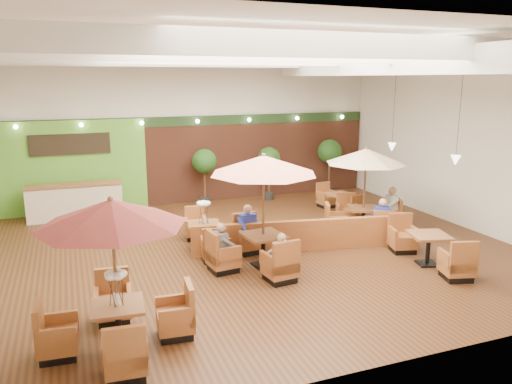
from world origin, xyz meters
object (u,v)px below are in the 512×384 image
topiary_1 (269,161)px  table_5 (339,204)px  service_counter (75,201)px  topiary_0 (204,164)px  table_0 (114,247)px  table_1 (261,186)px  diner_0 (280,251)px  table_2 (365,174)px  topiary_2 (330,154)px  diner_1 (249,225)px  diner_4 (390,204)px  table_3 (204,232)px  diner_3 (382,215)px  booth_divider (304,235)px  diner_2 (223,242)px  table_4 (428,250)px

topiary_1 → table_5: bearing=-61.1°
service_counter → topiary_0: topiary_0 is taller
table_0 → table_1: (3.68, 2.68, 0.21)m
table_5 → diner_0: 6.42m
table_2 → topiary_2: (1.49, 4.87, -0.13)m
diner_1 → topiary_2: bearing=-148.5°
diner_4 → diner_1: bearing=109.3°
table_1 → table_3: table_1 is taller
service_counter → diner_3: diner_3 is taller
topiary_0 → diner_3: (3.65, -5.82, -0.79)m
table_3 → diner_3: bearing=-2.6°
table_1 → table_2: (3.98, 1.59, -0.25)m
diner_1 → diner_3: 3.92m
table_1 → table_5: (4.37, 3.71, -1.70)m
diner_3 → booth_divider: bearing=-152.1°
diner_3 → table_0: bearing=-127.6°
service_counter → booth_divider: 7.99m
topiary_0 → topiary_2: bearing=0.0°
service_counter → topiary_2: bearing=1.2°
table_3 → topiary_2: 8.07m
topiary_1 → topiary_2: 2.62m
service_counter → diner_1: size_ratio=3.53×
topiary_0 → table_3: bearing=-105.3°
table_5 → topiary_0: size_ratio=1.16×
table_0 → topiary_1: bearing=58.8°
topiary_0 → diner_4: topiary_0 is taller
table_0 → booth_divider: bearing=37.2°
table_5 → diner_4: (0.56, -2.12, 0.44)m
table_0 → table_5: (8.05, 6.39, -1.48)m
diner_0 → diner_2: 1.47m
table_0 → topiary_2: 12.93m
table_0 → table_5: size_ratio=1.12×
service_counter → topiary_0: bearing=2.5°
service_counter → table_0: 9.03m
table_3 → table_4: table_3 is taller
table_3 → diner_4: bearing=8.5°
table_3 → diner_1: table_3 is taller
service_counter → table_1: bearing=-56.2°
table_1 → table_3: (-0.97, 1.73, -1.54)m
service_counter → table_4: bearing=-43.1°
booth_divider → topiary_2: size_ratio=2.75×
table_3 → service_counter: bearing=135.3°
diner_0 → topiary_2: bearing=43.1°
table_0 → diner_4: size_ratio=3.15×
service_counter → diner_2: size_ratio=3.94×
topiary_2 → diner_1: size_ratio=2.60×
topiary_2 → diner_1: (-5.40, -5.41, -0.87)m
table_0 → diner_2: bearing=49.0°
booth_divider → diner_2: bearing=-154.5°
table_0 → topiary_0: size_ratio=1.30×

